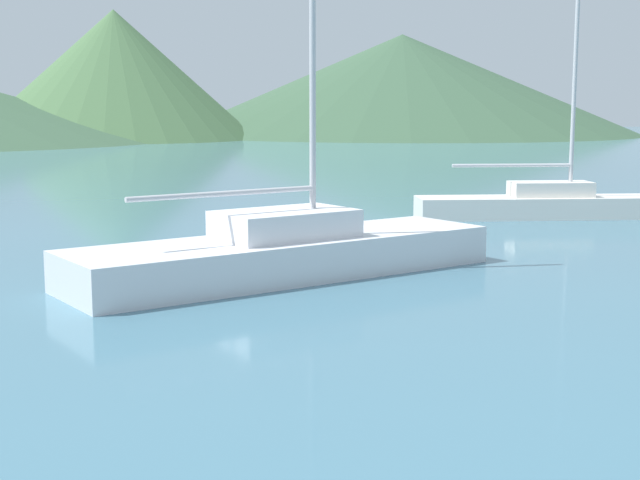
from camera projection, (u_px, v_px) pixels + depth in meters
The scene contains 4 objects.
sailboat_inner at pixel (285, 251), 16.73m from camera, with size 8.70×4.45×7.20m.
sailboat_middle at pixel (550, 202), 25.55m from camera, with size 7.78×3.34×8.96m.
hill_east at pixel (115, 75), 87.35m from camera, with size 27.85×27.85×12.53m.
hill_far_east at pixel (402, 85), 103.00m from camera, with size 53.68×53.68×11.38m.
Camera 1 is at (-3.82, 1.64, 3.17)m, focal length 50.00 mm.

